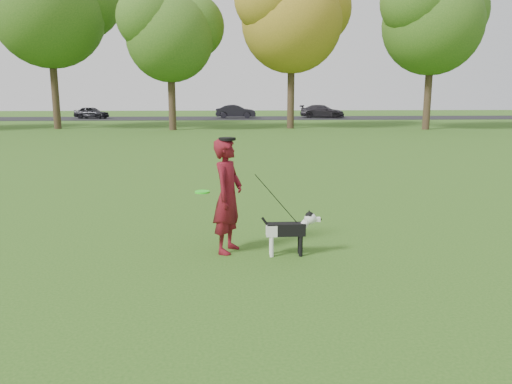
{
  "coord_description": "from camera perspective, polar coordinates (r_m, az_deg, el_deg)",
  "views": [
    {
      "loc": [
        -0.39,
        -8.13,
        2.52
      ],
      "look_at": [
        0.06,
        -0.39,
        0.95
      ],
      "focal_mm": 35.0,
      "sensor_mm": 36.0,
      "label": 1
    }
  ],
  "objects": [
    {
      "name": "man_held_items",
      "position": [
        7.72,
        2.17,
        -0.71
      ],
      "size": [
        1.61,
        0.39,
        1.34
      ],
      "color": "#29F01E",
      "rests_on": "ground"
    },
    {
      "name": "road",
      "position": [
        48.2,
        -2.86,
        8.43
      ],
      "size": [
        120.0,
        7.0,
        0.02
      ],
      "primitive_type": "cube",
      "color": "black",
      "rests_on": "ground"
    },
    {
      "name": "dog",
      "position": [
        7.76,
        3.98,
        -4.15
      ],
      "size": [
        0.94,
        0.19,
        0.72
      ],
      "color": "black",
      "rests_on": "ground"
    },
    {
      "name": "car_left",
      "position": [
        49.82,
        -18.29,
        8.61
      ],
      "size": [
        3.46,
        2.16,
        1.1
      ],
      "primitive_type": "imported",
      "rotation": [
        0.0,
        0.0,
        1.28
      ],
      "color": "black",
      "rests_on": "road"
    },
    {
      "name": "ground",
      "position": [
        8.52,
        -0.54,
        -5.75
      ],
      "size": [
        120.0,
        120.0,
        0.0
      ],
      "primitive_type": "plane",
      "color": "#285116",
      "rests_on": "ground"
    },
    {
      "name": "man",
      "position": [
        7.84,
        -3.24,
        -0.45
      ],
      "size": [
        0.65,
        0.78,
        1.81
      ],
      "primitive_type": "imported",
      "rotation": [
        0.0,
        0.0,
        1.19
      ],
      "color": "#550C10",
      "rests_on": "ground"
    },
    {
      "name": "tree_row",
      "position": [
        34.56,
        -5.29,
        19.51
      ],
      "size": [
        51.74,
        8.86,
        12.01
      ],
      "color": "#38281C",
      "rests_on": "ground"
    },
    {
      "name": "car_mid",
      "position": [
        48.18,
        -2.32,
        9.18
      ],
      "size": [
        3.84,
        1.46,
        1.25
      ],
      "primitive_type": "imported",
      "rotation": [
        0.0,
        0.0,
        1.53
      ],
      "color": "black",
      "rests_on": "road"
    },
    {
      "name": "car_right",
      "position": [
        49.03,
        7.58,
        9.13
      ],
      "size": [
        4.56,
        2.79,
        1.23
      ],
      "primitive_type": "imported",
      "rotation": [
        0.0,
        0.0,
        1.3
      ],
      "color": "#242127",
      "rests_on": "road"
    }
  ]
}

